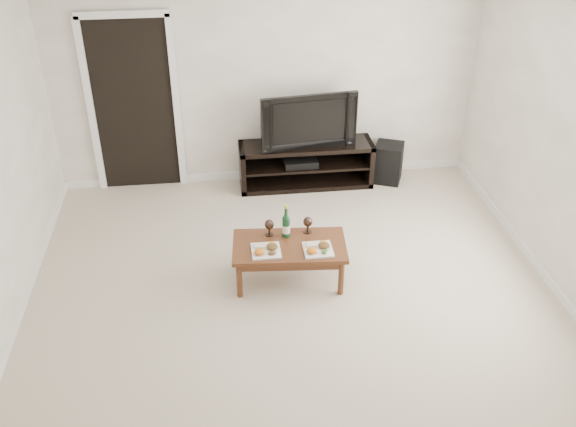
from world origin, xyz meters
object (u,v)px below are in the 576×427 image
Objects in this scene: media_console at (306,164)px; coffee_table at (289,262)px; subwoofer at (388,163)px; television at (307,118)px.

media_console is 1.97m from coffee_table.
media_console reaches higher than coffee_table.
subwoofer is at bearing -1.05° from media_console.
television is 1.21m from subwoofer.
coffee_table is (-0.44, -1.91, -0.07)m from media_console.
media_console is at bearing 173.25° from television.
media_console is 3.30× the size of subwoofer.
coffee_table is at bearing -103.04° from media_console.
television is at bearing -158.31° from subwoofer.
television is 1.07× the size of coffee_table.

